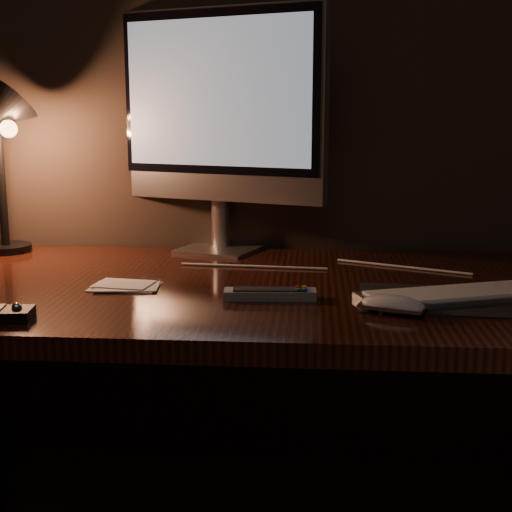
# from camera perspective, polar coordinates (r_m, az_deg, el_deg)

# --- Properties ---
(desk) EXTENTS (1.60, 0.75, 0.75)m
(desk) POSITION_cam_1_polar(r_m,az_deg,el_deg) (1.55, -0.54, -6.20)
(desk) COLOR black
(desk) RESTS_ON ground
(monitor) EXTENTS (0.53, 0.22, 0.58)m
(monitor) POSITION_cam_1_polar(r_m,az_deg,el_deg) (1.75, -3.12, 11.53)
(monitor) COLOR silver
(monitor) RESTS_ON desk
(keyboard) EXTENTS (0.44, 0.26, 0.02)m
(keyboard) POSITION_cam_1_polar(r_m,az_deg,el_deg) (1.39, 16.68, -2.92)
(keyboard) COLOR silver
(keyboard) RESTS_ON desk
(mousepad) EXTENTS (0.28, 0.23, 0.00)m
(mousepad) POSITION_cam_1_polar(r_m,az_deg,el_deg) (1.36, 14.07, -3.39)
(mousepad) COLOR black
(mousepad) RESTS_ON desk
(mouse) EXTENTS (0.12, 0.09, 0.02)m
(mouse) POSITION_cam_1_polar(r_m,az_deg,el_deg) (1.26, 10.88, -4.01)
(mouse) COLOR white
(mouse) RESTS_ON desk
(tv_remote) EXTENTS (0.17, 0.05, 0.02)m
(tv_remote) POSITION_cam_1_polar(r_m,az_deg,el_deg) (1.33, 1.13, -3.03)
(tv_remote) COLOR gray
(tv_remote) RESTS_ON desk
(papers) EXTENTS (0.14, 0.09, 0.01)m
(papers) POSITION_cam_1_polar(r_m,az_deg,el_deg) (1.44, -10.44, -2.37)
(papers) COLOR white
(papers) RESTS_ON desk
(desk_lamp) EXTENTS (0.22, 0.22, 0.42)m
(desk_lamp) POSITION_cam_1_polar(r_m,az_deg,el_deg) (1.80, -19.59, 8.87)
(desk_lamp) COLOR black
(desk_lamp) RESTS_ON desk
(cable) EXTENTS (0.62, 0.19, 0.01)m
(cable) POSITION_cam_1_polar(r_m,az_deg,el_deg) (1.59, 5.77, -0.94)
(cable) COLOR white
(cable) RESTS_ON desk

